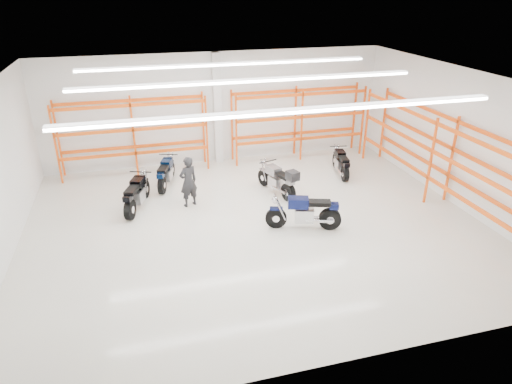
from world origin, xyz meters
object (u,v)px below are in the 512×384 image
object	(u,v)px
motorcycle_back_b	(166,174)
standing_man	(188,182)
structural_column	(217,109)
motorcycle_back_c	(279,180)
motorcycle_back_a	(136,195)
motorcycle_main	(307,213)
motorcycle_back_d	(341,164)

from	to	relation	value
motorcycle_back_b	standing_man	distance (m)	1.99
structural_column	motorcycle_back_c	bearing A→B (deg)	-70.23
motorcycle_back_b	motorcycle_back_a	bearing A→B (deg)	-123.57
motorcycle_back_c	structural_column	bearing A→B (deg)	109.77
motorcycle_back_b	motorcycle_back_c	size ratio (longest dim) A/B	0.93
motorcycle_main	structural_column	xyz separation A→B (m)	(-1.47, 6.47, 1.71)
motorcycle_back_c	motorcycle_back_d	world-z (taller)	motorcycle_back_c
motorcycle_back_c	standing_man	bearing A→B (deg)	-179.78
motorcycle_back_c	structural_column	size ratio (longest dim) A/B	0.50
standing_man	motorcycle_back_a	bearing A→B (deg)	-27.42
motorcycle_main	motorcycle_back_a	bearing A→B (deg)	151.33
motorcycle_back_d	structural_column	world-z (taller)	structural_column
motorcycle_back_a	motorcycle_back_b	size ratio (longest dim) A/B	1.05
motorcycle_back_a	motorcycle_back_b	xyz separation A→B (m)	(1.12, 1.69, -0.03)
motorcycle_back_b	motorcycle_back_d	xyz separation A→B (m)	(6.74, -0.71, -0.02)
motorcycle_back_a	structural_column	size ratio (longest dim) A/B	0.48
motorcycle_back_b	structural_column	world-z (taller)	structural_column
motorcycle_main	standing_man	bearing A→B (deg)	141.89
motorcycle_back_a	structural_column	world-z (taller)	structural_column
motorcycle_back_b	standing_man	size ratio (longest dim) A/B	1.18
motorcycle_back_b	standing_man	bearing A→B (deg)	-71.74
structural_column	motorcycle_main	bearing A→B (deg)	-77.22
standing_man	motorcycle_back_d	bearing A→B (deg)	168.90
motorcycle_back_d	structural_column	distance (m)	5.44
motorcycle_main	motorcycle_back_d	size ratio (longest dim) A/B	1.11
motorcycle_back_c	motorcycle_back_b	bearing A→B (deg)	154.14
motorcycle_main	motorcycle_back_a	distance (m)	5.69
structural_column	motorcycle_back_b	bearing A→B (deg)	-139.49
motorcycle_back_a	structural_column	bearing A→B (deg)	46.71
motorcycle_back_b	standing_man	world-z (taller)	standing_man
motorcycle_back_a	structural_column	xyz separation A→B (m)	(3.52, 3.74, 1.73)
motorcycle_back_c	standing_man	size ratio (longest dim) A/B	1.27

